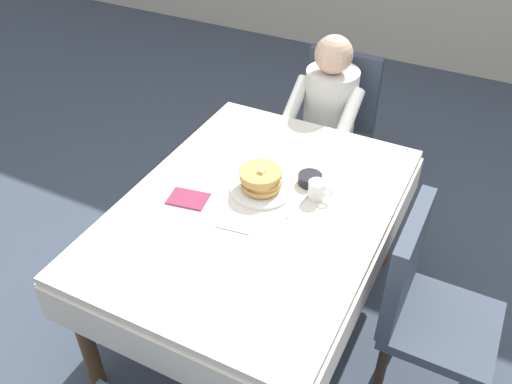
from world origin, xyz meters
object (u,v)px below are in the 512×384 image
Objects in this scene: dining_table_main at (255,221)px; diner_person at (327,112)px; chair_right_side at (423,300)px; plate_breakfast at (261,189)px; cup_coffee at (317,190)px; breakfast_stack at (261,180)px; knife_right_of_plate at (298,205)px; chair_diner at (335,120)px; spoon_near_edge at (233,230)px; bowl_butter at (310,179)px; fork_left_of_plate at (222,181)px.

diner_person is at bearing 92.71° from dining_table_main.
diner_person is 1.31m from chair_right_side.
plate_breakfast is 0.25m from cup_coffee.
diner_person reaches higher than chair_right_side.
breakfast_stack is 0.20m from knife_right_of_plate.
plate_breakfast is at bearing 91.34° from chair_diner.
diner_person is 9.91× the size of cup_coffee.
knife_right_of_plate is at bearing -98.32° from chair_right_side.
cup_coffee reaches higher than spoon_near_edge.
chair_diner is 1.09m from breakfast_stack.
bowl_butter is (-0.62, 0.26, 0.23)m from chair_right_side.
dining_table_main is at bearing -77.88° from plate_breakfast.
cup_coffee reaches higher than dining_table_main.
knife_right_of_plate is (0.38, 0.00, 0.00)m from fork_left_of_plate.
dining_table_main is at bearing -141.10° from cup_coffee.
plate_breakfast is at bearing -138.84° from bowl_butter.
knife_right_of_plate is at bearing -6.35° from breakfast_stack.
bowl_butter is at bearing 10.59° from knife_right_of_plate.
breakfast_stack is at bearing 151.11° from plate_breakfast.
breakfast_stack is 0.98× the size of knife_right_of_plate.
chair_diner reaches higher than spoon_near_edge.
chair_right_side is 8.45× the size of bowl_butter.
knife_right_of_plate is at bearing 27.90° from dining_table_main.
knife_right_of_plate is at bearing -6.01° from plate_breakfast.
chair_diner is 1.37m from spoon_near_edge.
chair_right_side is at bearing -22.63° from bowl_butter.
dining_table_main is 0.20m from spoon_near_edge.
plate_breakfast is 2.48× the size of cup_coffee.
fork_left_of_plate is (-0.21, 0.09, 0.09)m from dining_table_main.
chair_diner is (-0.05, 1.17, -0.12)m from dining_table_main.
breakfast_stack is at bearing -139.55° from bowl_butter.
spoon_near_edge is (-0.23, -0.36, -0.04)m from cup_coffee.
spoon_near_edge is (0.20, -0.27, 0.00)m from fork_left_of_plate.
cup_coffee is (0.26, -0.84, 0.11)m from diner_person.
plate_breakfast is (-0.02, 0.11, 0.10)m from dining_table_main.
chair_diner is 0.96m from bowl_butter.
knife_right_of_plate is at bearing 101.24° from chair_diner.
fork_left_of_plate is at bearing -173.47° from breakfast_stack.
cup_coffee is 0.57× the size of knife_right_of_plate.
fork_left_of_plate is at bearing -173.99° from plate_breakfast.
breakfast_stack reaches higher than plate_breakfast.
breakfast_stack is at bearing 103.27° from dining_table_main.
diner_person is 5.60× the size of knife_right_of_plate.
diner_person is at bearing 91.40° from breakfast_stack.
chair_diner is 1.11m from fork_left_of_plate.
spoon_near_edge is at bearing -122.68° from cup_coffee.
chair_right_side is (0.82, -1.17, 0.00)m from chair_diner.
dining_table_main is at bearing -112.20° from fork_left_of_plate.
chair_right_side is 8.23× the size of cup_coffee.
fork_left_of_plate is at bearing 94.72° from knife_right_of_plate.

